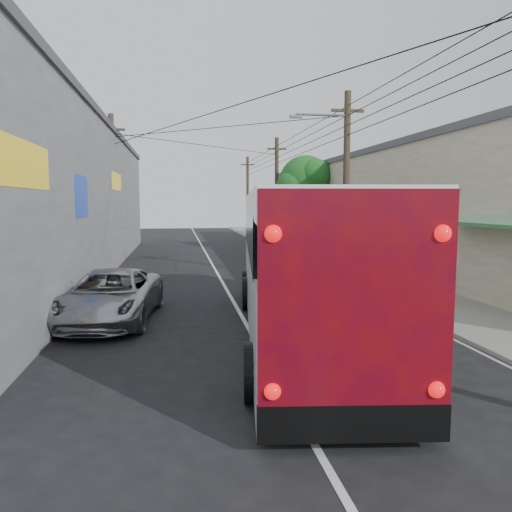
{
  "coord_description": "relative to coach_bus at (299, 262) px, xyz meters",
  "views": [
    {
      "loc": [
        -1.85,
        -7.37,
        3.4
      ],
      "look_at": [
        0.79,
        9.45,
        1.57
      ],
      "focal_mm": 35.0,
      "sensor_mm": 36.0,
      "label": 1
    }
  ],
  "objects": [
    {
      "name": "parked_car_mid",
      "position": [
        3.39,
        18.87,
        -1.17
      ],
      "size": [
        2.0,
        4.27,
        1.41
      ],
      "primitive_type": "imported",
      "rotation": [
        0.0,
        0.0,
        0.08
      ],
      "color": "#29292F",
      "rests_on": "ground"
    },
    {
      "name": "building_right",
      "position": [
        9.78,
        16.98,
        1.27
      ],
      "size": [
        7.09,
        40.0,
        6.25
      ],
      "color": "beige",
      "rests_on": "ground"
    },
    {
      "name": "utility_poles",
      "position": [
        1.91,
        15.31,
        2.25
      ],
      "size": [
        11.8,
        45.28,
        8.0
      ],
      "color": "#473828",
      "rests_on": "ground"
    },
    {
      "name": "pedestrian_near",
      "position": [
        6.39,
        5.35,
        -0.95
      ],
      "size": [
        0.68,
        0.55,
        1.62
      ],
      "primitive_type": "imported",
      "rotation": [
        0.0,
        0.0,
        3.46
      ],
      "color": "pink",
      "rests_on": "sidewalk"
    },
    {
      "name": "pedestrian_far",
      "position": [
        6.39,
        5.79,
        -0.94
      ],
      "size": [
        1.0,
        0.95,
        1.63
      ],
      "primitive_type": "imported",
      "rotation": [
        0.0,
        0.0,
        2.57
      ],
      "color": "#84A2C0",
      "rests_on": "sidewalk"
    },
    {
      "name": "parked_suv",
      "position": [
        2.59,
        9.74,
        -0.96
      ],
      "size": [
        2.69,
        6.37,
        1.83
      ],
      "primitive_type": "imported",
      "rotation": [
        0.0,
        0.0,
        0.02
      ],
      "color": "#A3A2AB",
      "rests_on": "ground"
    },
    {
      "name": "sidewalk",
      "position": [
        5.29,
        14.98,
        -1.82
      ],
      "size": [
        3.0,
        80.0,
        0.12
      ],
      "primitive_type": "cube",
      "color": "slate",
      "rests_on": "ground"
    },
    {
      "name": "building_left",
      "position": [
        -9.71,
        12.98,
        1.77
      ],
      "size": [
        7.2,
        36.0,
        7.25
      ],
      "color": "gray",
      "rests_on": "ground"
    },
    {
      "name": "parked_car_far",
      "position": [
        3.39,
        21.98,
        -1.24
      ],
      "size": [
        1.85,
        4.0,
        1.27
      ],
      "primitive_type": "imported",
      "rotation": [
        0.0,
        0.0,
        0.13
      ],
      "color": "black",
      "rests_on": "ground"
    },
    {
      "name": "jeepney",
      "position": [
        -5.01,
        2.19,
        -1.15
      ],
      "size": [
        2.95,
        5.47,
        1.46
      ],
      "primitive_type": "imported",
      "rotation": [
        0.0,
        0.0,
        -0.1
      ],
      "color": "#ABA9B0",
      "rests_on": "ground"
    },
    {
      "name": "coach_bus",
      "position": [
        0.0,
        0.0,
        0.0
      ],
      "size": [
        4.15,
        12.8,
        3.63
      ],
      "rotation": [
        0.0,
        0.0,
        -0.12
      ],
      "color": "white",
      "rests_on": "ground"
    },
    {
      "name": "street_tree",
      "position": [
        5.66,
        21.0,
        2.8
      ],
      "size": [
        4.4,
        4.0,
        6.6
      ],
      "color": "#3F2B19",
      "rests_on": "ground"
    },
    {
      "name": "ground",
      "position": [
        -1.21,
        -5.02,
        -1.88
      ],
      "size": [
        120.0,
        120.0,
        0.0
      ],
      "primitive_type": "plane",
      "color": "black",
      "rests_on": "ground"
    }
  ]
}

